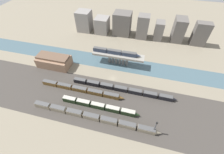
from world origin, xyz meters
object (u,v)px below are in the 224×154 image
(train_on_bridge, at_px, (116,52))
(signal_tower, at_px, (155,127))
(train_yard_mid, at_px, (99,106))
(train_yard_far, at_px, (82,90))
(warehouse_building, at_px, (54,61))
(train_yard_near, at_px, (93,117))
(train_yard_outer, at_px, (122,89))

(train_on_bridge, bearing_deg, signal_tower, -57.41)
(train_yard_mid, height_order, train_yard_far, train_yard_mid)
(train_on_bridge, relative_size, signal_tower, 3.31)
(train_yard_far, relative_size, warehouse_building, 2.31)
(train_on_bridge, height_order, train_yard_far, train_on_bridge)
(train_on_bridge, height_order, warehouse_building, train_on_bridge)
(train_yard_near, xyz_separation_m, warehouse_building, (-49.15, 40.41, 2.77))
(train_yard_near, bearing_deg, warehouse_building, 140.58)
(train_yard_outer, distance_m, signal_tower, 36.04)
(train_yard_near, bearing_deg, train_yard_mid, 81.33)
(train_yard_far, distance_m, signal_tower, 56.37)
(train_yard_near, distance_m, train_yard_outer, 29.95)
(train_yard_mid, bearing_deg, train_yard_far, 148.49)
(train_on_bridge, relative_size, train_yard_near, 0.49)
(train_yard_far, bearing_deg, train_on_bridge, 65.02)
(train_yard_far, height_order, warehouse_building, warehouse_building)
(train_yard_far, relative_size, signal_tower, 5.15)
(train_yard_far, xyz_separation_m, warehouse_building, (-33.34, 21.33, 3.01))
(train_yard_mid, distance_m, train_yard_far, 20.09)
(train_yard_mid, height_order, train_yard_outer, train_yard_mid)
(train_yard_outer, xyz_separation_m, signal_tower, (23.97, -26.55, 4.41))
(train_yard_near, distance_m, warehouse_building, 63.69)
(signal_tower, bearing_deg, train_yard_mid, 167.05)
(train_yard_mid, xyz_separation_m, signal_tower, (35.85, -8.24, 4.23))
(train_yard_mid, height_order, warehouse_building, warehouse_building)
(train_yard_near, relative_size, signal_tower, 6.73)
(train_yard_far, bearing_deg, train_yard_near, -50.34)
(warehouse_building, bearing_deg, train_yard_near, -39.42)
(train_yard_outer, bearing_deg, signal_tower, -47.93)
(train_yard_near, height_order, train_yard_mid, train_yard_near)
(train_yard_near, relative_size, train_yard_outer, 1.08)
(train_yard_mid, bearing_deg, signal_tower, -12.95)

